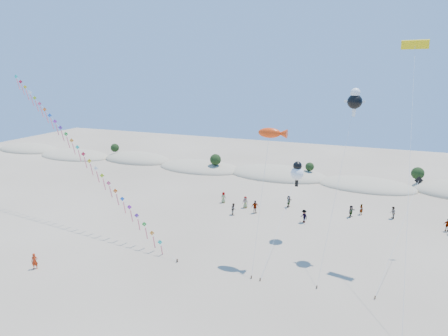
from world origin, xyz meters
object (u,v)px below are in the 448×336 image
(fish_kite, at_px, (273,133))
(flyer_foreground, at_px, (35,261))
(kite_train, at_px, (78,149))
(parafoil_kite, at_px, (415,49))

(fish_kite, xyz_separation_m, flyer_foreground, (-21.35, -11.07, -12.60))
(kite_train, height_order, parafoil_kite, parafoil_kite)
(kite_train, height_order, fish_kite, kite_train)
(fish_kite, bearing_deg, kite_train, 178.52)
(kite_train, xyz_separation_m, fish_kite, (25.23, -0.65, 3.62))
(kite_train, bearing_deg, fish_kite, -1.48)
(kite_train, bearing_deg, flyer_foreground, -71.68)
(fish_kite, distance_m, flyer_foreground, 27.15)
(parafoil_kite, relative_size, flyer_foreground, 13.38)
(kite_train, distance_m, parafoil_kite, 39.38)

